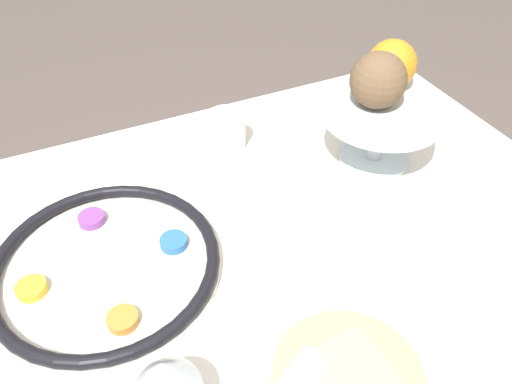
# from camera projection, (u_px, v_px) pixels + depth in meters

# --- Properties ---
(dining_table) EXTENTS (1.24, 0.86, 0.71)m
(dining_table) POSITION_uv_depth(u_px,v_px,m) (248.00, 369.00, 1.03)
(dining_table) COLOR silver
(dining_table) RESTS_ON ground_plane
(seder_plate) EXTENTS (0.35, 0.35, 0.03)m
(seder_plate) POSITION_uv_depth(u_px,v_px,m) (106.00, 265.00, 0.76)
(seder_plate) COLOR silver
(seder_plate) RESTS_ON dining_table
(wine_glass) EXTENTS (0.08, 0.08, 0.12)m
(wine_glass) POSITION_uv_depth(u_px,v_px,m) (166.00, 378.00, 0.55)
(wine_glass) COLOR silver
(wine_glass) RESTS_ON dining_table
(fruit_stand) EXTENTS (0.22, 0.22, 0.13)m
(fruit_stand) POSITION_uv_depth(u_px,v_px,m) (382.00, 115.00, 0.91)
(fruit_stand) COLOR silver
(fruit_stand) RESTS_ON dining_table
(orange_fruit) EXTENTS (0.09, 0.09, 0.09)m
(orange_fruit) POSITION_uv_depth(u_px,v_px,m) (392.00, 64.00, 0.90)
(orange_fruit) COLOR orange
(orange_fruit) RESTS_ON fruit_stand
(coconut) EXTENTS (0.10, 0.10, 0.10)m
(coconut) POSITION_uv_depth(u_px,v_px,m) (378.00, 80.00, 0.85)
(coconut) COLOR brown
(coconut) RESTS_ON fruit_stand
(bread_plate) EXTENTS (0.20, 0.20, 0.02)m
(bread_plate) POSITION_uv_depth(u_px,v_px,m) (348.00, 376.00, 0.63)
(bread_plate) COLOR tan
(bread_plate) RESTS_ON dining_table
(cup_near) EXTENTS (0.08, 0.08, 0.07)m
(cup_near) POSITION_uv_depth(u_px,v_px,m) (226.00, 130.00, 0.99)
(cup_near) COLOR silver
(cup_near) RESTS_ON dining_table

